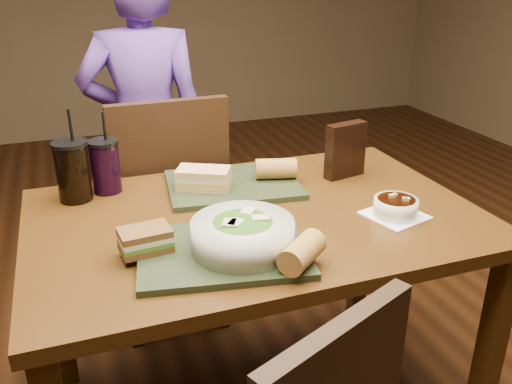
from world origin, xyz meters
TOP-DOWN VIEW (x-y plane):
  - dining_table at (0.00, 0.00)m, footprint 1.30×0.85m
  - chair_far at (-0.15, 0.58)m, footprint 0.44×0.44m
  - diner at (-0.17, 0.93)m, footprint 0.59×0.43m
  - tray_near at (-0.16, -0.20)m, footprint 0.47×0.39m
  - tray_far at (-0.00, 0.22)m, footprint 0.45×0.37m
  - salad_bowl at (-0.11, -0.21)m, footprint 0.26×0.26m
  - soup_bowl at (0.38, -0.15)m, footprint 0.19×0.19m
  - sandwich_near at (-0.34, -0.14)m, footprint 0.13×0.10m
  - sandwich_far at (-0.10, 0.20)m, footprint 0.19×0.15m
  - baguette_near at (-0.01, -0.34)m, footprint 0.15×0.14m
  - baguette_far at (0.14, 0.20)m, footprint 0.15×0.10m
  - cup_cola at (-0.49, 0.29)m, footprint 0.11×0.11m
  - cup_berry at (-0.39, 0.32)m, footprint 0.10×0.10m
  - chip_bag at (0.39, 0.18)m, footprint 0.15×0.07m

SIDE VIEW (x-z plane):
  - chair_far at x=-0.15m, z-range 0.06..1.05m
  - dining_table at x=0.00m, z-range 0.28..1.03m
  - diner at x=-0.17m, z-range 0.00..1.48m
  - tray_near at x=-0.16m, z-range 0.75..0.77m
  - tray_far at x=0.00m, z-range 0.75..0.77m
  - soup_bowl at x=0.38m, z-range 0.75..0.81m
  - sandwich_near at x=-0.34m, z-range 0.77..0.83m
  - sandwich_far at x=-0.10m, z-range 0.77..0.83m
  - baguette_near at x=-0.01m, z-range 0.77..0.83m
  - baguette_far at x=0.14m, z-range 0.77..0.84m
  - salad_bowl at x=-0.11m, z-range 0.77..0.85m
  - cup_berry at x=-0.39m, z-range 0.70..0.97m
  - chip_bag at x=0.39m, z-range 0.75..0.94m
  - cup_cola at x=-0.49m, z-range 0.70..0.99m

